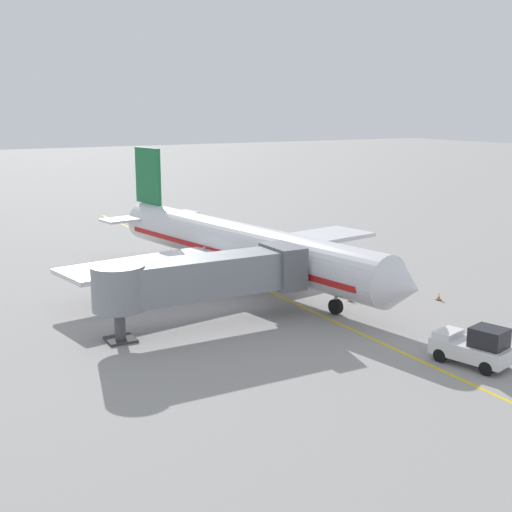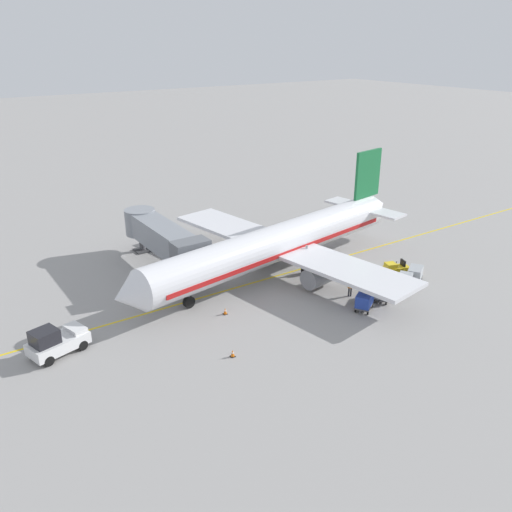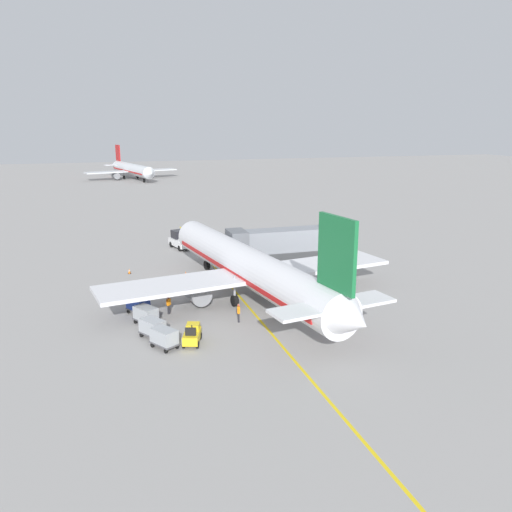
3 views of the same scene
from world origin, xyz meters
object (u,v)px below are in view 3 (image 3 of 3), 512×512
Objects in this scene: jet_bridge at (288,240)px; ground_crew_wing_walker at (239,312)px; baggage_cart_second_in_train at (146,314)px; safety_cone_nose_right at (186,274)px; baggage_cart_third_in_train at (152,327)px; baggage_cart_front at (138,304)px; ground_crew_loader at (169,304)px; parked_airliner at (248,267)px; distant_taxiing_airliner at (132,169)px; baggage_cart_tail_end at (164,337)px; safety_cone_nose_left at (129,271)px; baggage_tug_lead at (192,335)px; pushback_tractor at (181,240)px.

jet_bridge reaches higher than ground_crew_wing_walker.
baggage_cart_second_in_train is 4.80× the size of safety_cone_nose_right.
baggage_cart_second_in_train is at bearing 94.20° from baggage_cart_third_in_train.
baggage_cart_front is 1.68× the size of ground_crew_loader.
parked_airliner is 1.06× the size of distant_taxiing_airliner.
baggage_cart_tail_end is (-17.33, -18.97, -2.51)m from jet_bridge.
jet_bridge is 5.21× the size of baggage_cart_front.
parked_airliner is 16.69m from safety_cone_nose_left.
parked_airliner is 22.04× the size of ground_crew_wing_walker.
parked_airliner is 10.84m from safety_cone_nose_right.
baggage_cart_front is 8.32m from baggage_cart_tail_end.
baggage_cart_tail_end is (0.88, -5.47, 0.00)m from baggage_cart_second_in_train.
baggage_cart_third_in_train is (-2.89, 1.98, 0.24)m from baggage_tug_lead.
distant_taxiing_airliner is at bearing 89.88° from pushback_tractor.
ground_crew_loader is at bearing -101.71° from pushback_tractor.
pushback_tractor is at bearing 97.41° from parked_airliner.
pushback_tractor is 29.34m from ground_crew_wing_walker.
pushback_tractor is at bearing 78.29° from ground_crew_loader.
jet_bridge is at bearing -0.00° from safety_cone_nose_right.
parked_airliner is 12.22m from baggage_tug_lead.
baggage_tug_lead is 0.08× the size of distant_taxiing_airliner.
parked_airliner is at bearing -88.65° from distant_taxiing_airliner.
distant_taxiing_airliner is at bearing 88.98° from safety_cone_nose_right.
distant_taxiing_airliner is (-10.47, 110.54, -0.43)m from jet_bridge.
distant_taxiing_airliner reaches higher than pushback_tractor.
pushback_tractor is at bearing 78.57° from baggage_cart_tail_end.
baggage_cart_tail_end is 4.80× the size of safety_cone_nose_right.
baggage_cart_third_in_train is at bearing -85.80° from baggage_cart_second_in_train.
jet_bridge is 8.74× the size of ground_crew_loader.
ground_crew_wing_walker is at bearing 34.65° from baggage_tug_lead.
ground_crew_wing_walker reaches higher than safety_cone_nose_left.
pushback_tractor is 1.70× the size of baggage_cart_front.
ground_crew_wing_walker is (4.73, 3.27, 0.24)m from baggage_tug_lead.
baggage_tug_lead is at bearing -145.35° from ground_crew_wing_walker.
baggage_cart_third_in_train is at bearing -144.39° from parked_airliner.
baggage_cart_front is at bearing 98.81° from baggage_cart_second_in_train.
parked_airliner is at bearing -62.70° from safety_cone_nose_right.
ground_crew_wing_walker is at bearing -113.87° from parked_airliner.
baggage_cart_second_in_train is at bearing 99.16° from baggage_cart_tail_end.
baggage_cart_tail_end is 129.70m from distant_taxiing_airliner.
baggage_cart_front is (-3.55, 7.91, 0.24)m from baggage_tug_lead.
pushback_tractor is at bearing 82.76° from safety_cone_nose_right.
parked_airliner is at bearing -82.59° from pushback_tractor.
safety_cone_nose_left is 0.02× the size of distant_taxiing_airliner.
baggage_tug_lead is 0.97× the size of baggage_cart_third_in_train.
safety_cone_nose_right is at bearing 81.95° from baggage_tug_lead.
ground_crew_wing_walker reaches higher than safety_cone_nose_right.
baggage_tug_lead is at bearing -128.95° from jet_bridge.
ground_crew_wing_walker reaches higher than baggage_tug_lead.
baggage_cart_second_in_train is at bearing -143.46° from jet_bridge.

